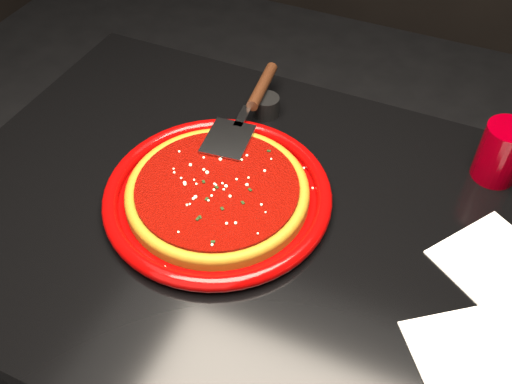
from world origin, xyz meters
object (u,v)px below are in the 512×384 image
table (270,335)px  pizza_server (248,109)px  plate (218,195)px  ramekin (266,106)px  cup (501,153)px

table → pizza_server: bearing=124.6°
plate → pizza_server: (-0.03, 0.20, 0.03)m
ramekin → table: bearing=-64.1°
pizza_server → cup: cup is taller
plate → cup: bearing=31.5°
table → ramekin: (-0.13, 0.27, 0.40)m
table → ramekin: 0.49m
table → ramekin: ramekin is taller
pizza_server → ramekin: size_ratio=6.47×
cup → ramekin: cup is taller
table → pizza_server: size_ratio=3.50×
pizza_server → ramekin: (0.02, 0.06, -0.03)m
ramekin → pizza_server: bearing=-104.6°
table → pizza_server: pizza_server is taller
plate → cup: cup is taller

